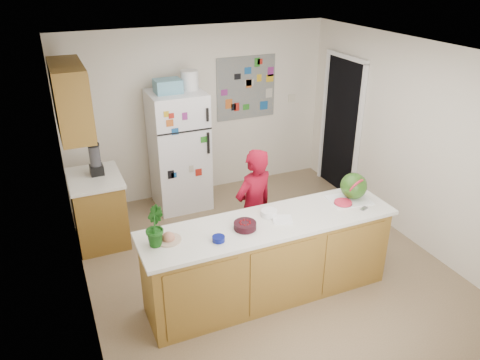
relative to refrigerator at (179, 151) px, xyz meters
name	(u,v)px	position (x,y,z in m)	size (l,w,h in m)	color
floor	(264,265)	(0.45, -1.88, -0.86)	(4.00, 4.50, 0.02)	brown
wall_back	(199,112)	(0.45, 0.38, 0.40)	(4.00, 0.02, 2.50)	beige
wall_left	(73,205)	(-1.56, -1.88, 0.40)	(0.02, 4.50, 2.50)	beige
wall_right	(412,143)	(2.46, -1.88, 0.40)	(0.02, 4.50, 2.50)	beige
ceiling	(270,51)	(0.45, -1.88, 1.66)	(4.00, 4.50, 0.02)	white
doorway	(341,126)	(2.44, -0.43, 0.17)	(0.03, 0.85, 2.04)	black
peninsula_base	(269,261)	(0.25, -2.38, -0.41)	(2.60, 0.62, 0.88)	brown
peninsula_top	(270,223)	(0.25, -2.38, 0.05)	(2.68, 0.70, 0.04)	silver
side_counter_base	(99,210)	(-1.24, -0.53, -0.42)	(0.60, 0.80, 0.86)	brown
side_counter_top	(94,178)	(-1.24, -0.53, 0.03)	(0.64, 0.84, 0.04)	silver
upper_cabinets	(70,99)	(-1.37, -0.58, 1.05)	(0.35, 1.00, 0.80)	brown
refrigerator	(179,151)	(0.00, 0.00, 0.00)	(0.75, 0.70, 1.70)	silver
fridge_top_bin	(168,86)	(-0.10, 0.00, 0.94)	(0.35, 0.28, 0.18)	#5999B2
photo_collage	(246,88)	(1.20, 0.36, 0.70)	(0.95, 0.01, 0.95)	slate
person	(254,209)	(0.36, -1.76, -0.12)	(0.53, 0.35, 1.46)	maroon
blender_appliance	(95,160)	(-1.19, -0.48, 0.24)	(0.13, 0.13, 0.38)	black
cutting_board	(349,200)	(1.25, -2.32, 0.08)	(0.45, 0.33, 0.01)	silver
watermelon	(354,186)	(1.31, -2.30, 0.23)	(0.29, 0.29, 0.29)	#1C5113
watermelon_slice	(343,202)	(1.13, -2.37, 0.09)	(0.19, 0.19, 0.02)	red
cherry_bowl	(245,226)	(-0.04, -2.41, 0.11)	(0.22, 0.22, 0.07)	black
white_bowl	(269,213)	(0.29, -2.27, 0.10)	(0.17, 0.17, 0.06)	white
cobalt_bowl	(219,239)	(-0.36, -2.51, 0.10)	(0.12, 0.12, 0.05)	#08105E
plate	(169,240)	(-0.79, -2.32, 0.08)	(0.24, 0.24, 0.02)	#B3A38C
paper_towel	(282,220)	(0.37, -2.41, 0.08)	(0.19, 0.17, 0.02)	silver
keys	(364,209)	(1.28, -2.55, 0.08)	(0.09, 0.04, 0.01)	gray
potted_plant	(154,227)	(-0.92, -2.33, 0.26)	(0.21, 0.17, 0.38)	#0F4A0C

